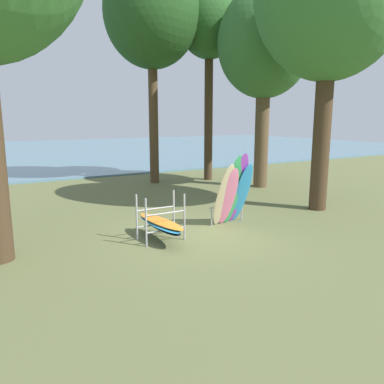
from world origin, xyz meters
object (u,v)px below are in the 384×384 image
Objects in this scene: leaning_board_pile at (233,193)px; board_storage_rack at (160,223)px; tree_far_left_back at (152,13)px; tree_far_right_back at (209,26)px; tree_mid_behind at (265,45)px.

leaning_board_pile is 1.04× the size of board_storage_rack.
tree_far_right_back is at bearing -10.96° from tree_far_left_back.
leaning_board_pile is at bearing -137.31° from tree_mid_behind.
tree_far_left_back is (-3.78, 3.59, 1.60)m from tree_mid_behind.
leaning_board_pile is (-5.07, -4.68, -5.36)m from tree_mid_behind.
tree_far_left_back is at bearing 169.04° from tree_far_right_back.
tree_far_left_back is 2.90m from tree_far_right_back.
board_storage_rack is (-7.57, -4.87, -5.89)m from tree_mid_behind.
tree_far_right_back is 12.56m from board_storage_rack.
leaning_board_pile is (-1.29, -8.27, -6.96)m from tree_far_left_back.
tree_mid_behind is 0.84× the size of tree_far_left_back.
tree_mid_behind is 8.74m from leaning_board_pile.
tree_far_left_back reaches higher than tree_mid_behind.
leaning_board_pile is at bearing -98.86° from tree_far_left_back.
tree_far_left_back is at bearing 81.14° from leaning_board_pile.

